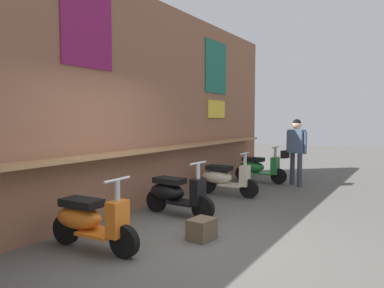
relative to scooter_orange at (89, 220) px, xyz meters
name	(u,v)px	position (x,y,z in m)	size (l,w,h in m)	color
ground_plane	(198,243)	(0.93, -1.08, -0.39)	(37.57, 37.57, 0.00)	#56544F
market_stall_facade	(90,100)	(0.93, 0.94, 1.60)	(13.42, 0.61, 3.99)	#8C5B44
scooter_orange	(89,220)	(0.00, 0.00, 0.00)	(0.47, 1.40, 0.97)	orange
scooter_black	(175,193)	(1.96, 0.00, 0.00)	(0.46, 1.40, 0.97)	black
scooter_cream	(224,178)	(3.87, 0.00, 0.00)	(0.47, 1.40, 0.97)	beige
scooter_green	(257,167)	(5.84, 0.00, 0.00)	(0.46, 1.40, 0.97)	#237533
shopper_with_handbag	(296,145)	(5.87, -1.00, 0.63)	(0.40, 0.67, 1.67)	#383D4C
merchandise_crate	(202,229)	(1.10, -1.05, -0.24)	(0.37, 0.30, 0.30)	brown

